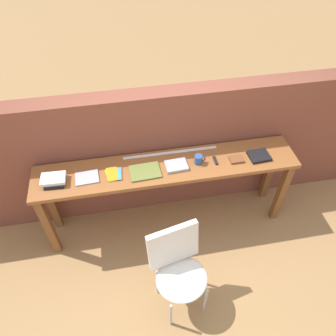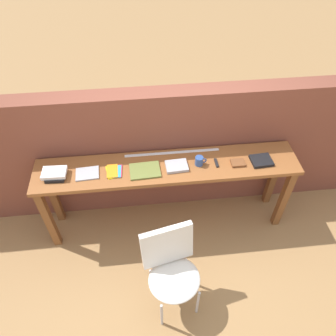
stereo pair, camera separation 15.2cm
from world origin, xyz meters
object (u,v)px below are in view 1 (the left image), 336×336
(magazine_cycling, at_px, (87,178))
(pamphlet_pile_colourful, at_px, (114,174))
(book_open_centre, at_px, (145,172))
(book_repair_rightmost, at_px, (259,156))
(leather_journal_brown, at_px, (236,159))
(book_stack_leftmost, at_px, (54,180))
(chair_white_moulded, at_px, (179,267))
(multitool_folded, at_px, (215,160))
(mug, at_px, (199,159))

(magazine_cycling, height_order, pamphlet_pile_colourful, same)
(pamphlet_pile_colourful, relative_size, book_open_centre, 0.67)
(book_repair_rightmost, bearing_deg, leather_journal_brown, 177.63)
(magazine_cycling, relative_size, book_open_centre, 0.75)
(book_stack_leftmost, distance_m, pamphlet_pile_colourful, 0.53)
(chair_white_moulded, height_order, pamphlet_pile_colourful, pamphlet_pile_colourful)
(leather_journal_brown, bearing_deg, book_repair_rightmost, 0.89)
(chair_white_moulded, bearing_deg, book_repair_rightmost, 40.50)
(chair_white_moulded, height_order, book_open_centre, book_open_centre)
(pamphlet_pile_colourful, bearing_deg, magazine_cycling, -179.28)
(leather_journal_brown, bearing_deg, pamphlet_pile_colourful, 178.68)
(book_stack_leftmost, bearing_deg, pamphlet_pile_colourful, 0.24)
(chair_white_moulded, distance_m, book_stack_leftmost, 1.33)
(multitool_folded, bearing_deg, pamphlet_pile_colourful, -179.70)
(chair_white_moulded, height_order, mug, mug)
(book_stack_leftmost, bearing_deg, chair_white_moulded, -40.27)
(chair_white_moulded, xyz_separation_m, pamphlet_pile_colourful, (-0.44, 0.82, 0.36))
(book_stack_leftmost, bearing_deg, book_open_centre, -1.46)
(magazine_cycling, height_order, book_open_centre, book_open_centre)
(mug, xyz_separation_m, multitool_folded, (0.16, -0.01, -0.04))
(book_open_centre, relative_size, mug, 2.54)
(book_open_centre, bearing_deg, pamphlet_pile_colourful, 172.69)
(leather_journal_brown, bearing_deg, multitool_folded, 172.25)
(book_stack_leftmost, distance_m, multitool_folded, 1.49)
(book_open_centre, bearing_deg, leather_journal_brown, -2.61)
(pamphlet_pile_colourful, bearing_deg, book_stack_leftmost, -179.76)
(book_open_centre, distance_m, leather_journal_brown, 0.88)
(book_stack_leftmost, xyz_separation_m, book_open_centre, (0.81, -0.02, -0.02))
(book_stack_leftmost, distance_m, magazine_cycling, 0.29)
(chair_white_moulded, distance_m, multitool_folded, 1.04)
(book_stack_leftmost, height_order, multitool_folded, book_stack_leftmost)
(chair_white_moulded, xyz_separation_m, mug, (0.35, 0.84, 0.40))
(book_stack_leftmost, relative_size, leather_journal_brown, 1.69)
(leather_journal_brown, bearing_deg, mug, 174.56)
(book_open_centre, xyz_separation_m, leather_journal_brown, (0.88, 0.00, 0.00))
(multitool_folded, bearing_deg, magazine_cycling, -179.62)
(magazine_cycling, bearing_deg, book_repair_rightmost, -3.99)
(mug, bearing_deg, book_open_centre, -176.14)
(book_stack_leftmost, distance_m, book_repair_rightmost, 1.92)
(chair_white_moulded, bearing_deg, book_open_centre, 101.23)
(chair_white_moulded, distance_m, magazine_cycling, 1.13)
(leather_journal_brown, bearing_deg, book_open_centre, 179.84)
(pamphlet_pile_colourful, height_order, mug, mug)
(pamphlet_pile_colourful, distance_m, book_open_centre, 0.29)
(chair_white_moulded, bearing_deg, multitool_folded, 58.07)
(book_stack_leftmost, relative_size, multitool_folded, 2.00)
(pamphlet_pile_colourful, relative_size, leather_journal_brown, 1.43)
(chair_white_moulded, distance_m, leather_journal_brown, 1.14)
(magazine_cycling, distance_m, pamphlet_pile_colourful, 0.24)
(magazine_cycling, bearing_deg, book_open_centre, -5.67)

